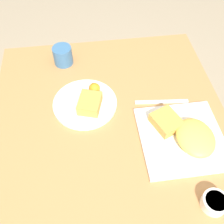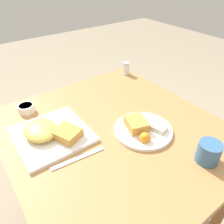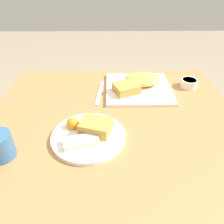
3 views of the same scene
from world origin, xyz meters
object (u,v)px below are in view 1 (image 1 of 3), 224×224
at_px(plate_square_near, 185,135).
at_px(plate_oval_far, 86,102).
at_px(butter_knife, 162,102).
at_px(sauce_ramekin, 215,202).
at_px(coffee_mug, 63,55).

height_order(plate_square_near, plate_oval_far, plate_square_near).
bearing_deg(butter_knife, plate_oval_far, 0.40).
bearing_deg(butter_knife, sauce_ramekin, 102.63).
bearing_deg(plate_square_near, butter_knife, 11.00).
bearing_deg(butter_knife, plate_square_near, 106.46).
relative_size(plate_square_near, sauce_ramekin, 3.79).
height_order(butter_knife, coffee_mug, coffee_mug).
distance_m(butter_knife, coffee_mug, 0.47).
relative_size(plate_square_near, butter_knife, 1.38).
distance_m(sauce_ramekin, butter_knife, 0.41).
height_order(plate_oval_far, butter_knife, plate_oval_far).
distance_m(plate_square_near, sauce_ramekin, 0.23).
bearing_deg(plate_square_near, sauce_ramekin, -175.70).
bearing_deg(coffee_mug, sauce_ramekin, -148.40).
bearing_deg(coffee_mug, plate_square_near, -138.18).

